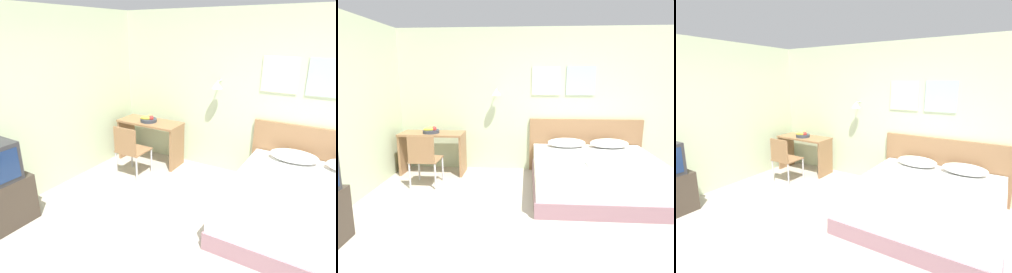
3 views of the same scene
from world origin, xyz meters
The scene contains 10 objects.
ground_plane centered at (0.00, 0.00, 0.00)m, with size 24.00×24.00×0.00m, color #B2A899.
wall_back centered at (0.01, 2.55, 1.33)m, with size 5.65×0.31×2.65m.
bed centered at (1.11, 1.45, 0.26)m, with size 1.96×2.03×0.53m.
headboard centered at (1.11, 2.49, 0.50)m, with size 2.08×0.06×1.00m.
pillow_left centered at (0.73, 2.22, 0.61)m, with size 0.67×0.38×0.16m.
pillow_right centered at (1.48, 2.22, 0.61)m, with size 0.67×0.38×0.16m.
folded_towel_near_foot centered at (1.07, 1.14, 0.56)m, with size 0.35×0.29×0.06m.
desk centered at (-1.71, 2.15, 0.53)m, with size 1.15×0.51×0.77m.
desk_chair centered at (-1.64, 1.44, 0.52)m, with size 0.46×0.46×0.88m.
fruit_bowl centered at (-1.72, 2.12, 0.81)m, with size 0.29×0.29×0.13m.
Camera 3 is at (1.95, -2.06, 1.97)m, focal length 28.00 mm.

